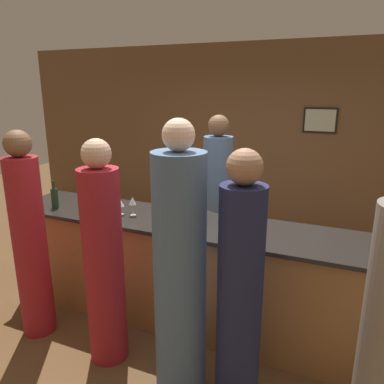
# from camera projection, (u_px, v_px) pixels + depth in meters

# --- Properties ---
(ground_plane) EXTENTS (14.00, 14.00, 0.00)m
(ground_plane) POSITION_uv_depth(u_px,v_px,m) (187.00, 319.00, 3.64)
(ground_plane) COLOR brown
(back_wall) EXTENTS (8.00, 0.08, 2.80)m
(back_wall) POSITION_uv_depth(u_px,v_px,m) (257.00, 142.00, 5.49)
(back_wall) COLOR brown
(back_wall) RESTS_ON ground_plane
(bar_counter) EXTENTS (3.63, 0.72, 1.01)m
(bar_counter) POSITION_uv_depth(u_px,v_px,m) (187.00, 272.00, 3.50)
(bar_counter) COLOR #996638
(bar_counter) RESTS_ON ground_plane
(bartender) EXTENTS (0.31, 0.31, 1.91)m
(bartender) POSITION_uv_depth(u_px,v_px,m) (217.00, 209.00, 4.06)
(bartender) COLOR #4C6B93
(bartender) RESTS_ON ground_plane
(guest_0) EXTENTS (0.31, 0.31, 1.83)m
(guest_0) POSITION_uv_depth(u_px,v_px,m) (104.00, 261.00, 2.93)
(guest_0) COLOR maroon
(guest_0) RESTS_ON ground_plane
(guest_1) EXTENTS (0.30, 0.30, 1.83)m
(guest_1) POSITION_uv_depth(u_px,v_px,m) (240.00, 294.00, 2.45)
(guest_1) COLOR #1E234C
(guest_1) RESTS_ON ground_plane
(guest_2) EXTENTS (0.36, 0.36, 2.00)m
(guest_2) POSITION_uv_depth(u_px,v_px,m) (180.00, 276.00, 2.56)
(guest_2) COLOR #4C6B93
(guest_2) RESTS_ON ground_plane
(guest_3) EXTENTS (0.29, 0.29, 1.85)m
(guest_3) POSITION_uv_depth(u_px,v_px,m) (30.00, 241.00, 3.25)
(guest_3) COLOR maroon
(guest_3) RESTS_ON ground_plane
(wine_bottle_0) EXTENTS (0.07, 0.07, 0.30)m
(wine_bottle_0) POSITION_uv_depth(u_px,v_px,m) (178.00, 197.00, 3.69)
(wine_bottle_0) COLOR #19381E
(wine_bottle_0) RESTS_ON bar_counter
(wine_bottle_2) EXTENTS (0.07, 0.07, 0.28)m
(wine_bottle_2) POSITION_uv_depth(u_px,v_px,m) (55.00, 197.00, 3.73)
(wine_bottle_2) COLOR #19381E
(wine_bottle_2) RESTS_ON bar_counter
(ice_bucket) EXTENTS (0.17, 0.17, 0.21)m
(ice_bucket) POSITION_uv_depth(u_px,v_px,m) (196.00, 208.00, 3.40)
(ice_bucket) COLOR silver
(ice_bucket) RESTS_ON bar_counter
(wine_glass_0) EXTENTS (0.08, 0.08, 0.17)m
(wine_glass_0) POSITION_uv_depth(u_px,v_px,m) (93.00, 201.00, 3.54)
(wine_glass_0) COLOR silver
(wine_glass_0) RESTS_ON bar_counter
(wine_glass_1) EXTENTS (0.07, 0.07, 0.16)m
(wine_glass_1) POSITION_uv_depth(u_px,v_px,m) (171.00, 220.00, 3.05)
(wine_glass_1) COLOR silver
(wine_glass_1) RESTS_ON bar_counter
(wine_glass_2) EXTENTS (0.08, 0.08, 0.16)m
(wine_glass_2) POSITION_uv_depth(u_px,v_px,m) (382.00, 242.00, 2.60)
(wine_glass_2) COLOR silver
(wine_glass_2) RESTS_ON bar_counter
(wine_glass_3) EXTENTS (0.07, 0.07, 0.15)m
(wine_glass_3) POSITION_uv_depth(u_px,v_px,m) (121.00, 204.00, 3.52)
(wine_glass_3) COLOR silver
(wine_glass_3) RESTS_ON bar_counter
(wine_glass_4) EXTENTS (0.07, 0.07, 0.18)m
(wine_glass_4) POSITION_uv_depth(u_px,v_px,m) (100.00, 206.00, 3.37)
(wine_glass_4) COLOR silver
(wine_glass_4) RESTS_ON bar_counter
(wine_glass_5) EXTENTS (0.07, 0.07, 0.18)m
(wine_glass_5) POSITION_uv_depth(u_px,v_px,m) (133.00, 201.00, 3.49)
(wine_glass_5) COLOR silver
(wine_glass_5) RESTS_ON bar_counter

